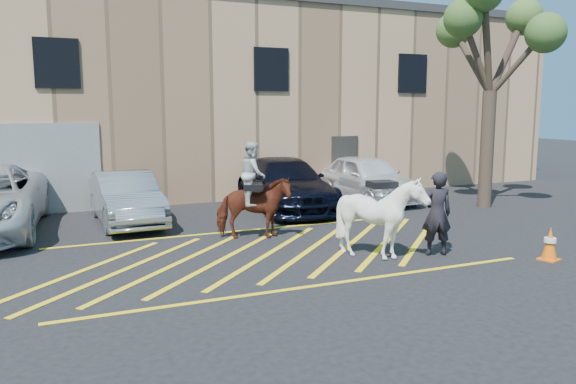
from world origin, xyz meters
name	(u,v)px	position (x,y,z in m)	size (l,w,h in m)	color
ground	(264,251)	(0.00, 0.00, 0.00)	(90.00, 90.00, 0.00)	black
car_silver_sedan	(126,198)	(-2.46, 4.43, 0.73)	(1.55, 4.44, 1.46)	gray
car_blue_suv	(285,184)	(2.61, 4.85, 0.81)	(2.27, 5.59, 1.62)	black
car_white_suv	(367,178)	(5.89, 5.14, 0.81)	(1.92, 4.78, 1.63)	white
handler	(437,214)	(3.39, -1.86, 0.94)	(0.68, 0.45, 1.88)	black
warehouse	(159,98)	(-0.01, 11.99, 3.65)	(32.42, 10.20, 7.30)	tan
hatching_zone	(269,254)	(0.00, -0.30, 0.01)	(12.60, 5.12, 0.01)	yellow
mounted_bay	(253,200)	(0.21, 1.25, 0.99)	(2.02, 1.38, 2.44)	maroon
saddled_white	(381,217)	(2.10, -1.62, 0.92)	(1.63, 1.79, 1.83)	white
traffic_cone	(550,244)	(5.37, -3.21, 0.37)	(0.47, 0.47, 0.73)	#F5620A
tree	(493,31)	(8.80, 2.50, 5.69)	(3.99, 4.37, 7.31)	#433329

